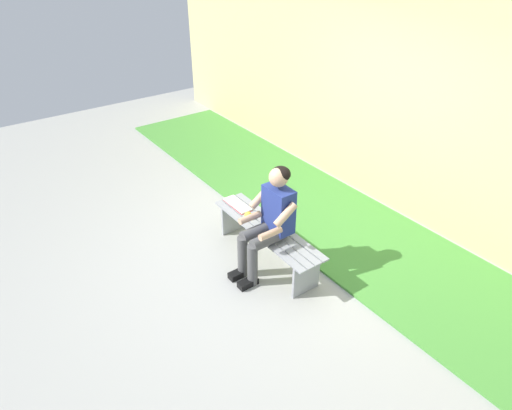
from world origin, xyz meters
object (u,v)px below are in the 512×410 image
bench_near (267,235)px  book_open (238,204)px  person_seated (269,219)px  apple (248,215)px

bench_near → book_open: size_ratio=3.88×
person_seated → book_open: (0.74, -0.10, -0.24)m
bench_near → person_seated: person_seated is taller
apple → book_open: 0.31m
apple → book_open: bearing=-11.8°
apple → book_open: (0.31, -0.06, -0.03)m
bench_near → person_seated: 0.40m
book_open → bench_near: bearing=-179.3°
apple → bench_near: bearing=-167.3°
bench_near → apple: bearing=12.7°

